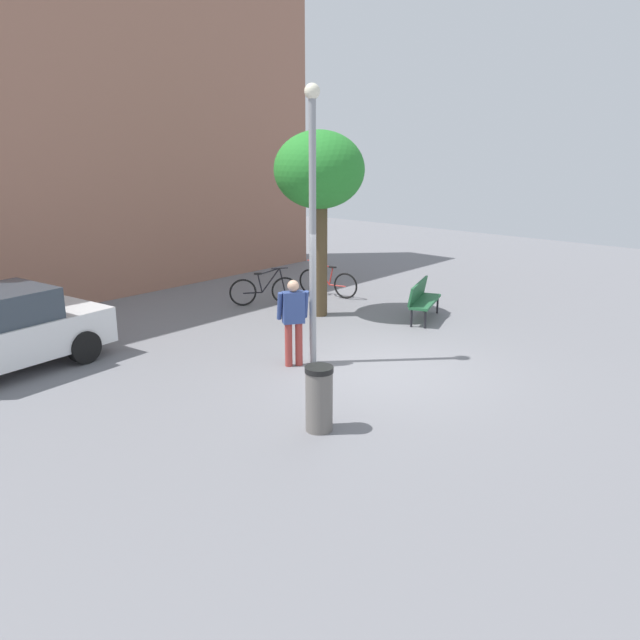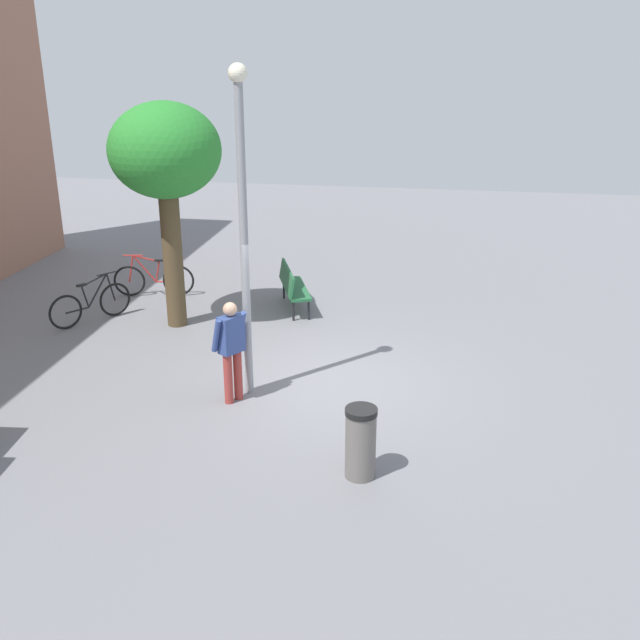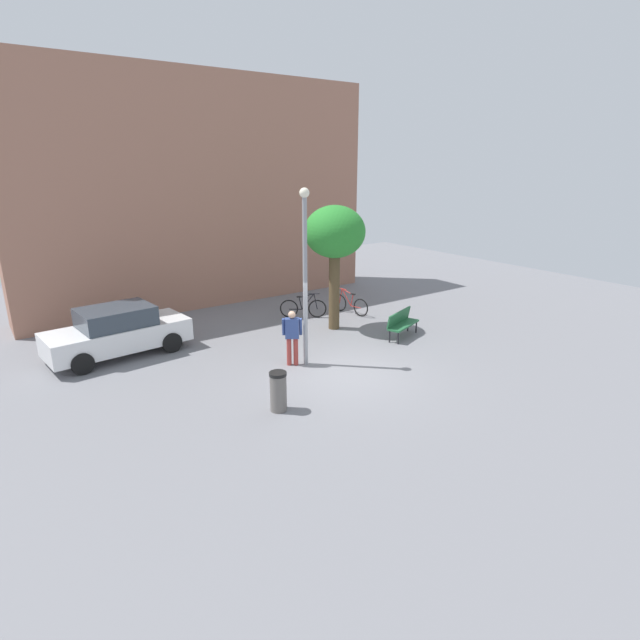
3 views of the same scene
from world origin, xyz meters
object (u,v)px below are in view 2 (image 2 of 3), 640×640
Objects in this scene: person_by_lamppost at (231,345)px; plaza_tree at (165,156)px; lamppost at (243,214)px; trash_bin at (361,442)px; bicycle_red at (154,279)px; bicycle_black at (91,304)px; park_bench at (292,285)px.

plaza_tree is at bearing 33.82° from person_by_lamppost.
lamppost is 5.14× the size of trash_bin.
lamppost reaches higher than trash_bin.
bicycle_red is 1.90m from bicycle_black.
plaza_tree is 3.49m from bicycle_black.
trash_bin is at bearing -138.71° from plaza_tree.
trash_bin is at bearing -140.21° from bicycle_red.
lamppost is at bearing -142.28° from bicycle_red.
person_by_lamppost is (-0.36, 0.17, -2.00)m from lamppost.
plaza_tree is at bearing 41.29° from trash_bin.
plaza_tree reaches higher than bicycle_black.
lamppost reaches higher than plaza_tree.
plaza_tree is 3.61m from bicycle_red.
plaza_tree is (-1.31, 2.12, 2.85)m from park_bench.
plaza_tree is 7.17m from trash_bin.
person_by_lamppost reaches higher than trash_bin.
person_by_lamppost is 2.94m from trash_bin.
lamppost is 3.42× the size of bicycle_black.
park_bench is at bearing -69.37° from bicycle_black.
bicycle_black reaches higher than park_bench.
bicycle_black is at bearing 52.59° from person_by_lamppost.
trash_bin reaches higher than bicycle_black.
park_bench is (4.04, 0.12, -2.42)m from lamppost.
plaza_tree is at bearing 121.70° from park_bench.
person_by_lamppost is at bearing 50.89° from trash_bin.
park_bench is 4.16m from bicycle_black.
person_by_lamppost is at bearing -145.82° from bicycle_red.
lamppost is 1.16× the size of plaza_tree.
plaza_tree is (3.10, 2.07, 2.43)m from person_by_lamppost.
plaza_tree is at bearing -84.96° from bicycle_black.
person_by_lamppost is at bearing -127.41° from bicycle_black.
plaza_tree is 2.93× the size of bicycle_black.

